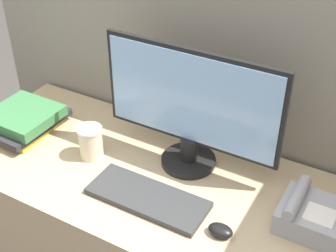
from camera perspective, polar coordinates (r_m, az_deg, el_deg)
The scene contains 8 objects.
cubicle_panel_rear at distance 1.83m, azimuth 4.07°, elevation -0.01°, with size 1.91×0.04×1.47m.
desk at distance 1.85m, azimuth -1.34°, elevation -14.90°, with size 1.51×0.62×0.74m.
monitor at distance 1.52m, azimuth 2.76°, elevation 2.06°, with size 0.62×0.19×0.43m.
keyboard at distance 1.50m, azimuth -2.51°, elevation -8.72°, with size 0.39×0.15×0.02m.
mouse at distance 1.40m, azimuth 6.42°, elevation -12.54°, with size 0.08×0.05×0.03m.
coffee_cup at distance 1.66m, azimuth -9.41°, elevation -1.97°, with size 0.09×0.09×0.12m.
book_stack at distance 1.86m, azimuth -17.01°, elevation 0.68°, with size 0.24×0.30×0.09m.
desk_telephone at distance 1.46m, azimuth 16.97°, elevation -10.35°, with size 0.19×0.18×0.11m.
Camera 1 is at (0.63, -0.71, 1.77)m, focal length 50.00 mm.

